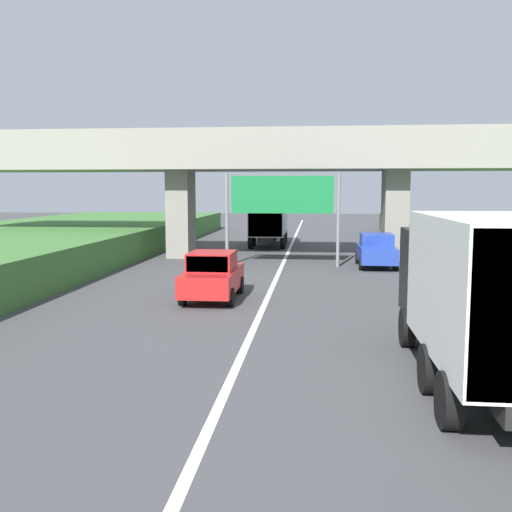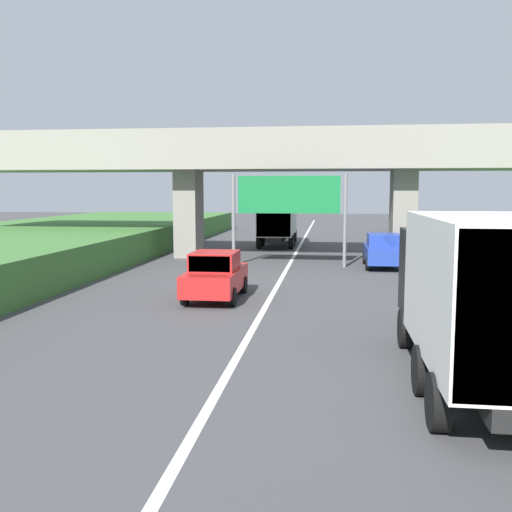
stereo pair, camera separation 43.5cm
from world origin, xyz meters
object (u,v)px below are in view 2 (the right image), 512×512
Objects in this scene: truck_black at (476,291)px; car_red at (215,275)px; truck_orange at (278,218)px; car_blue at (383,251)px; overhead_highway_sign at (289,200)px.

car_red is at bearing 129.12° from truck_black.
truck_orange is 20.30m from car_red.
truck_orange is 12.58m from car_blue.
truck_black is at bearing -89.32° from car_blue.
truck_black is 1.78× the size of car_red.
car_blue is at bearing 90.68° from truck_black.
car_red is (-1.94, -9.29, -2.56)m from overhead_highway_sign.
truck_orange is at bearing 97.93° from overhead_highway_sign.
truck_black is 29.53m from truck_orange.
truck_orange is 1.78× the size of car_red.
car_blue is (4.79, 0.15, -2.56)m from overhead_highway_sign.
truck_black is at bearing -50.88° from car_red.
overhead_highway_sign reaches higher than car_blue.
truck_orange is at bearing 88.84° from car_red.
car_blue is at bearing -59.73° from truck_orange.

